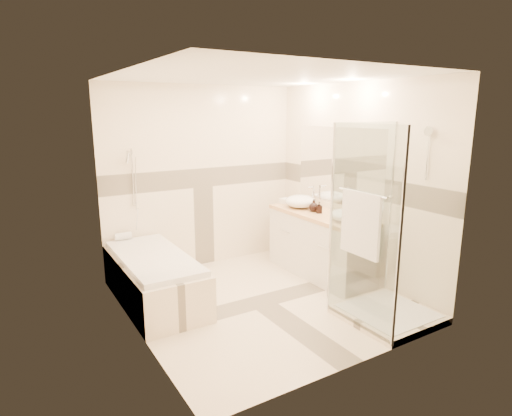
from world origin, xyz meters
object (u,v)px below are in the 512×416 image
vessel_sink_far (344,215)px  amenity_bottle_a (319,208)px  vanity (320,244)px  vessel_sink_near (300,201)px  shower_enclosure (377,273)px  bathtub (154,276)px  amenity_bottle_b (314,205)px

vessel_sink_far → amenity_bottle_a: amenity_bottle_a is taller
vanity → vessel_sink_near: (-0.02, 0.42, 0.51)m
vessel_sink_near → amenity_bottle_a: vessel_sink_near is taller
shower_enclosure → vessel_sink_far: 0.96m
bathtub → amenity_bottle_b: 2.23m
vanity → shower_enclosure: bearing=-103.0°
amenity_bottle_a → vessel_sink_far: bearing=-90.0°
bathtub → shower_enclosure: size_ratio=0.83×
vanity → vessel_sink_near: vessel_sink_near is taller
bathtub → amenity_bottle_b: (2.13, -0.22, 0.62)m
amenity_bottle_a → vanity: bearing=-48.2°
amenity_bottle_a → amenity_bottle_b: amenity_bottle_b is taller
bathtub → vanity: bearing=-9.2°
vessel_sink_near → vessel_sink_far: size_ratio=1.21×
amenity_bottle_b → vessel_sink_far: bearing=-90.0°
shower_enclosure → vessel_sink_far: shower_enclosure is taller
bathtub → amenity_bottle_b: amenity_bottle_b is taller
vanity → vessel_sink_far: bearing=-92.5°
vanity → amenity_bottle_a: 0.50m
vessel_sink_near → amenity_bottle_a: size_ratio=2.91×
vanity → vessel_sink_far: 0.67m
bathtub → shower_enclosure: (1.86, -1.62, 0.20)m
vanity → amenity_bottle_a: amenity_bottle_a is taller
shower_enclosure → amenity_bottle_a: bearing=78.1°
vessel_sink_far → amenity_bottle_b: amenity_bottle_b is taller
shower_enclosure → vessel_sink_near: size_ratio=4.73×
vanity → vessel_sink_near: bearing=92.7°
amenity_bottle_b → amenity_bottle_a: bearing=-90.0°
vanity → amenity_bottle_b: (-0.02, 0.13, 0.51)m
vanity → amenity_bottle_b: size_ratio=9.95×
shower_enclosure → vessel_sink_far: size_ratio=5.72×
amenity_bottle_a → bathtub: bearing=171.3°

